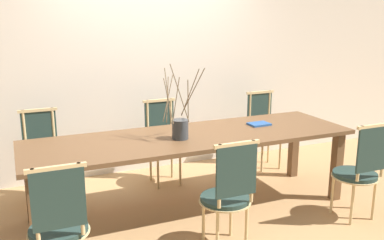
{
  "coord_description": "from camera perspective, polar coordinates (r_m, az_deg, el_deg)",
  "views": [
    {
      "loc": [
        -1.56,
        -3.63,
        1.88
      ],
      "look_at": [
        0.0,
        0.0,
        0.92
      ],
      "focal_mm": 40.0,
      "sensor_mm": 36.0,
      "label": 1
    }
  ],
  "objects": [
    {
      "name": "chair_near_leftend",
      "position": [
        3.15,
        -17.33,
        -13.01
      ],
      "size": [
        0.43,
        0.43,
        0.96
      ],
      "color": "#233833",
      "rests_on": "ground_plane"
    },
    {
      "name": "chair_far_left",
      "position": [
        4.89,
        -3.86,
        -2.71
      ],
      "size": [
        0.43,
        0.43,
        0.96
      ],
      "rotation": [
        0.0,
        0.0,
        3.14
      ],
      "color": "#233833",
      "rests_on": "ground_plane"
    },
    {
      "name": "chair_far_center",
      "position": [
        5.47,
        9.57,
        -1.09
      ],
      "size": [
        0.43,
        0.43,
        0.96
      ],
      "rotation": [
        0.0,
        0.0,
        3.14
      ],
      "color": "#233833",
      "rests_on": "ground_plane"
    },
    {
      "name": "chair_near_center",
      "position": [
        4.28,
        21.47,
        -6.11
      ],
      "size": [
        0.43,
        0.43,
        0.96
      ],
      "color": "#233833",
      "rests_on": "ground_plane"
    },
    {
      "name": "vase_centerpiece",
      "position": [
        3.96,
        -1.6,
        -0.98
      ],
      "size": [
        0.38,
        0.33,
        0.71
      ],
      "color": "#33383D",
      "rests_on": "dining_table"
    },
    {
      "name": "dining_table",
      "position": [
        4.13,
        0.0,
        -3.15
      ],
      "size": [
        3.17,
        0.94,
        0.77
      ],
      "color": "brown",
      "rests_on": "ground_plane"
    },
    {
      "name": "book_stack",
      "position": [
        4.54,
        8.94,
        -0.53
      ],
      "size": [
        0.22,
        0.17,
        0.02
      ],
      "color": "#234C8C",
      "rests_on": "dining_table"
    },
    {
      "name": "chair_far_leftend",
      "position": [
        4.65,
        -19.36,
        -4.38
      ],
      "size": [
        0.43,
        0.43,
        0.96
      ],
      "rotation": [
        0.0,
        0.0,
        3.14
      ],
      "color": "#233833",
      "rests_on": "ground_plane"
    },
    {
      "name": "wall_rear",
      "position": [
        5.21,
        -5.92,
        10.57
      ],
      "size": [
        12.0,
        0.06,
        3.2
      ],
      "color": "beige",
      "rests_on": "ground_plane"
    },
    {
      "name": "ground_plane",
      "position": [
        4.37,
        0.0,
        -11.75
      ],
      "size": [
        16.0,
        16.0,
        0.0
      ],
      "primitive_type": "plane",
      "color": "#A87F51"
    },
    {
      "name": "chair_near_left",
      "position": [
        3.49,
        4.85,
        -9.64
      ],
      "size": [
        0.43,
        0.43,
        0.96
      ],
      "color": "#233833",
      "rests_on": "ground_plane"
    }
  ]
}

